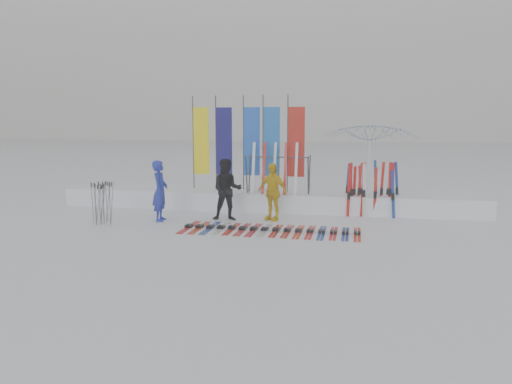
% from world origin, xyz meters
% --- Properties ---
extents(ground, '(120.00, 120.00, 0.00)m').
position_xyz_m(ground, '(0.00, 0.00, 0.00)').
color(ground, white).
rests_on(ground, ground).
extents(snow_bank, '(14.00, 1.60, 0.60)m').
position_xyz_m(snow_bank, '(0.00, 4.60, 0.30)').
color(snow_bank, white).
rests_on(snow_bank, ground).
extents(person_blue, '(0.53, 0.71, 1.80)m').
position_xyz_m(person_blue, '(-2.77, 1.99, 0.90)').
color(person_blue, '#1C2AA4').
rests_on(person_blue, ground).
extents(person_black, '(1.02, 0.88, 1.83)m').
position_xyz_m(person_black, '(-0.85, 2.46, 0.92)').
color(person_black, black).
rests_on(person_black, ground).
extents(person_yellow, '(1.09, 0.82, 1.72)m').
position_xyz_m(person_yellow, '(0.47, 2.73, 0.86)').
color(person_yellow, yellow).
rests_on(person_yellow, ground).
extents(tent_canopy, '(3.54, 3.60, 2.96)m').
position_xyz_m(tent_canopy, '(3.32, 5.29, 1.48)').
color(tent_canopy, white).
rests_on(tent_canopy, ground).
extents(ski_row, '(4.77, 1.69, 0.07)m').
position_xyz_m(ski_row, '(0.66, 1.24, 0.04)').
color(ski_row, red).
rests_on(ski_row, ground).
extents(pole_cluster, '(0.81, 0.61, 1.26)m').
position_xyz_m(pole_cluster, '(-4.22, 1.24, 0.61)').
color(pole_cluster, '#595B60').
rests_on(pole_cluster, ground).
extents(feather_flags, '(3.93, 0.31, 3.20)m').
position_xyz_m(feather_flags, '(-0.73, 4.80, 2.24)').
color(feather_flags, '#383A3F').
rests_on(feather_flags, ground).
extents(ski_rack, '(2.04, 0.80, 1.23)m').
position_xyz_m(ski_rack, '(0.42, 4.20, 1.38)').
color(ski_rack, '#383A3F').
rests_on(ski_rack, ground).
extents(upright_skis, '(1.64, 1.08, 1.69)m').
position_xyz_m(upright_skis, '(3.35, 4.16, 0.81)').
color(upright_skis, red).
rests_on(upright_skis, ground).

